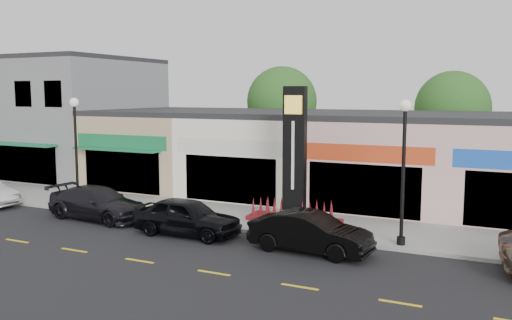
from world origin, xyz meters
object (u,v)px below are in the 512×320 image
object	(u,v)px
lamp_east_near	(404,157)
car_black_conv	(310,233)
car_dark_sedan	(98,203)
car_black_sedan	(187,217)
pylon_sign	(294,175)
lamp_west_near	(76,141)

from	to	relation	value
lamp_east_near	car_black_conv	xyz separation A→B (m)	(-2.93, -1.96, -2.73)
car_dark_sedan	car_black_sedan	size ratio (longest dim) A/B	1.13
lamp_east_near	car_black_sedan	bearing A→B (deg)	-167.66
lamp_east_near	pylon_sign	xyz separation A→B (m)	(-5.00, 1.70, -1.20)
lamp_east_near	pylon_sign	bearing A→B (deg)	161.25
car_dark_sedan	lamp_east_near	bearing A→B (deg)	-80.91
pylon_sign	car_dark_sedan	size ratio (longest dim) A/B	1.16
lamp_west_near	lamp_east_near	distance (m)	16.00
car_black_sedan	car_black_conv	world-z (taller)	car_black_sedan
pylon_sign	car_dark_sedan	xyz separation A→B (m)	(-8.69, -2.84, -1.52)
pylon_sign	lamp_east_near	bearing A→B (deg)	-18.75
car_black_conv	car_dark_sedan	bearing A→B (deg)	90.02
car_dark_sedan	pylon_sign	bearing A→B (deg)	-67.59
car_black_sedan	car_dark_sedan	bearing A→B (deg)	82.81
lamp_west_near	car_black_sedan	world-z (taller)	lamp_west_near
pylon_sign	car_black_sedan	xyz separation A→B (m)	(-3.37, -3.53, -1.49)
pylon_sign	car_black_conv	xyz separation A→B (m)	(2.07, -3.66, -1.52)
lamp_east_near	lamp_west_near	bearing A→B (deg)	180.00
lamp_west_near	car_black_conv	size ratio (longest dim) A/B	1.20
lamp_west_near	car_dark_sedan	world-z (taller)	lamp_west_near
pylon_sign	car_dark_sedan	bearing A→B (deg)	-161.91
lamp_west_near	car_black_conv	distance (m)	13.49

